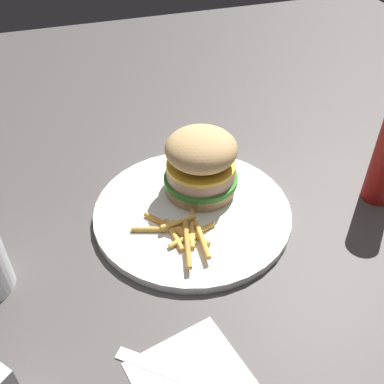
% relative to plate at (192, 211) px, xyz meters
% --- Properties ---
extents(ground_plane, '(1.60, 1.60, 0.00)m').
position_rel_plate_xyz_m(ground_plane, '(0.02, -0.00, -0.01)').
color(ground_plane, '#47423F').
extents(plate, '(0.28, 0.28, 0.01)m').
position_rel_plate_xyz_m(plate, '(0.00, 0.00, 0.00)').
color(plate, white).
rests_on(plate, ground_plane).
extents(sandwich, '(0.11, 0.11, 0.10)m').
position_rel_plate_xyz_m(sandwich, '(0.03, 0.04, 0.05)').
color(sandwich, tan).
rests_on(sandwich, plate).
extents(fries_pile, '(0.11, 0.12, 0.01)m').
position_rel_plate_xyz_m(fries_pile, '(-0.03, -0.05, 0.01)').
color(fries_pile, '#E5B251').
rests_on(fries_pile, plate).
extents(napkin, '(0.13, 0.13, 0.00)m').
position_rel_plate_xyz_m(napkin, '(-0.07, -0.23, -0.01)').
color(napkin, white).
rests_on(napkin, ground_plane).
extents(fork, '(0.14, 0.12, 0.00)m').
position_rel_plate_xyz_m(fork, '(-0.07, -0.24, -0.00)').
color(fork, silver).
rests_on(fork, napkin).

